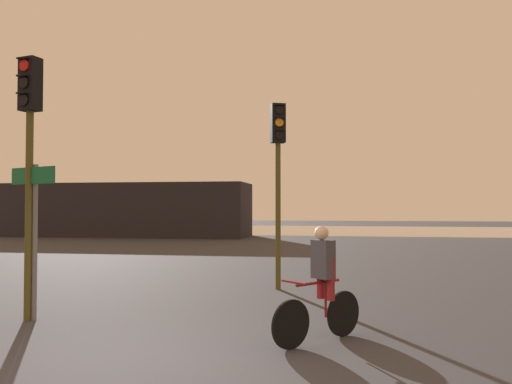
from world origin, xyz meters
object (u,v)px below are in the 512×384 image
Objects in this scene: traffic_light_near_left at (29,137)px; direction_sign_post at (34,218)px; cyclist at (321,283)px; distant_building at (126,210)px; traffic_light_center at (278,160)px.

traffic_light_near_left reaches higher than direction_sign_post.
traffic_light_near_left is at bearing 35.46° from cyclist.
distant_building is 3.66× the size of traffic_light_center.
traffic_light_near_left is at bearing 24.81° from traffic_light_center.
cyclist is at bearing -173.36° from traffic_light_near_left.
traffic_light_center is 5.39m from direction_sign_post.
traffic_light_center is at bearing -122.29° from traffic_light_near_left.
traffic_light_center is at bearing -113.24° from direction_sign_post.
distant_building is at bearing -57.23° from traffic_light_near_left.
distant_building reaches higher than cyclist.
traffic_light_near_left is 5.38m from cyclist.
cyclist is at bearing -165.22° from direction_sign_post.
distant_building is 23.67m from direction_sign_post.
direction_sign_post is (0.09, 0.02, -1.36)m from traffic_light_near_left.
distant_building is 26.20m from cyclist.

